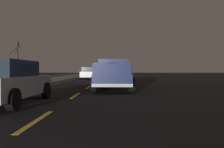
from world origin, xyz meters
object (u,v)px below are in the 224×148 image
at_px(pickup_truck, 113,74).
at_px(sedan_white, 89,73).
at_px(sedan_silver, 7,82).
at_px(bare_tree_far, 17,58).

xyz_separation_m(pickup_truck, sedan_white, (16.07, 3.29, -0.20)).
height_order(sedan_silver, bare_tree_far, bare_tree_far).
bearing_deg(pickup_truck, sedan_white, 11.55).
xyz_separation_m(pickup_truck, sedan_silver, (-5.77, 3.72, -0.20)).
relative_size(sedan_white, bare_tree_far, 0.83).
bearing_deg(sedan_silver, sedan_white, -1.14).
xyz_separation_m(sedan_white, sedan_silver, (-21.85, 0.43, 0.00)).
xyz_separation_m(sedan_silver, bare_tree_far, (21.51, 8.96, 2.01)).
xyz_separation_m(sedan_white, bare_tree_far, (-0.34, 9.40, 2.01)).
distance_m(pickup_truck, bare_tree_far, 20.29).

